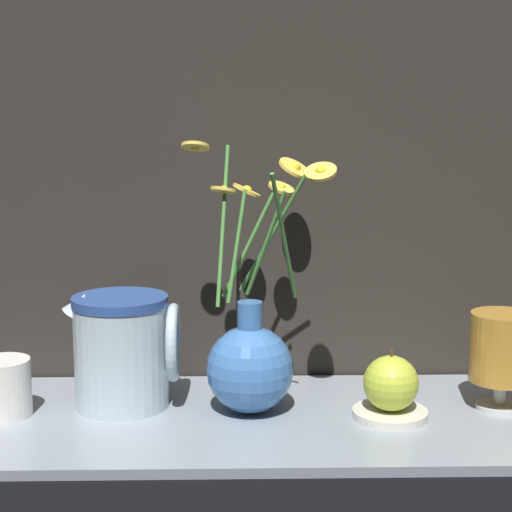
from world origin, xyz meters
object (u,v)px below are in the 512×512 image
object	(u,v)px
yellow_mug	(1,388)
tea_glass	(502,350)
orange_fruit	(391,383)
ceramic_pitcher	(124,347)
vase_with_flowers	(250,359)

from	to	relation	value
yellow_mug	tea_glass	distance (m)	0.63
orange_fruit	tea_glass	bearing A→B (deg)	11.39
yellow_mug	ceramic_pitcher	size ratio (longest dim) A/B	0.50
yellow_mug	ceramic_pitcher	xyz separation A→B (m)	(0.15, 0.03, 0.04)
tea_glass	vase_with_flowers	bearing A→B (deg)	-179.81
vase_with_flowers	tea_glass	world-z (taller)	vase_with_flowers
tea_glass	ceramic_pitcher	bearing A→B (deg)	177.39
yellow_mug	ceramic_pitcher	world-z (taller)	ceramic_pitcher
tea_glass	orange_fruit	distance (m)	0.15
ceramic_pitcher	tea_glass	xyz separation A→B (m)	(0.48, -0.02, -0.00)
yellow_mug	tea_glass	bearing A→B (deg)	0.98
orange_fruit	yellow_mug	bearing A→B (deg)	177.79
ceramic_pitcher	tea_glass	world-z (taller)	ceramic_pitcher
tea_glass	orange_fruit	world-z (taller)	tea_glass
vase_with_flowers	orange_fruit	xyz separation A→B (m)	(0.17, -0.03, -0.02)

